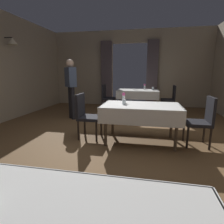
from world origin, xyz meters
TOP-DOWN VIEW (x-y plane):
  - ground at (0.00, 0.00)m, footprint 10.08×10.08m
  - wall_back at (0.00, 4.18)m, footprint 6.40×0.27m
  - dining_table_mid at (0.66, 0.07)m, footprint 1.49×0.91m
  - dining_table_far at (0.44, 3.09)m, footprint 1.44×0.93m
  - chair_mid_right at (1.79, 0.09)m, footprint 0.44×0.44m
  - chair_mid_left at (-0.47, 0.09)m, footprint 0.45×0.44m
  - chair_far_left at (-0.67, 2.98)m, footprint 0.44×0.44m
  - chair_far_right at (1.54, 3.00)m, footprint 0.44×0.44m
  - flower_vase_mid at (0.29, 0.30)m, footprint 0.07×0.07m
  - glass_mid_b at (0.33, 0.03)m, footprint 0.07×0.07m
  - flower_vase_far at (0.66, 3.33)m, footprint 0.07×0.07m
  - glass_far_b at (0.95, 3.17)m, footprint 0.08×0.08m
  - plate_far_c at (0.36, 3.07)m, footprint 0.19×0.19m
  - person_waiter_by_doorway at (-1.42, 1.55)m, footprint 0.41×0.41m

SIDE VIEW (x-z plane):
  - ground at x=0.00m, z-range 0.00..0.00m
  - chair_mid_right at x=1.79m, z-range 0.05..0.98m
  - chair_mid_left at x=-0.47m, z-range 0.05..0.98m
  - chair_far_left at x=-0.67m, z-range 0.05..0.98m
  - chair_far_right at x=1.54m, z-range 0.05..0.98m
  - dining_table_mid at x=0.66m, z-range 0.28..1.03m
  - dining_table_far at x=0.44m, z-range 0.28..1.03m
  - plate_far_c at x=0.36m, z-range 0.75..0.76m
  - glass_mid_b at x=0.33m, z-range 0.75..0.85m
  - glass_far_b at x=0.95m, z-range 0.75..0.86m
  - flower_vase_far at x=0.66m, z-range 0.76..0.96m
  - flower_vase_mid at x=0.29m, z-range 0.76..0.96m
  - person_waiter_by_doorway at x=-1.42m, z-range 0.16..1.88m
  - wall_back at x=0.00m, z-range 0.02..3.02m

